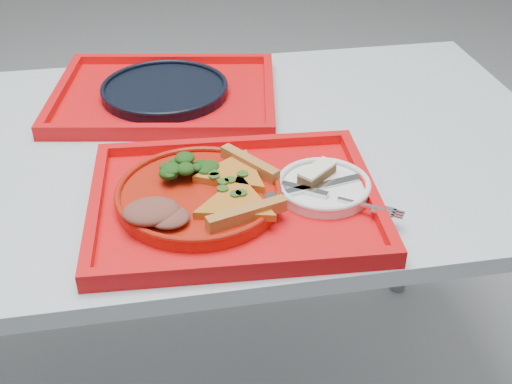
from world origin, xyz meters
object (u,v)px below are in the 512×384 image
(navy_plate, at_px, (165,91))
(dessert_bar, at_px, (317,173))
(dinner_plate, at_px, (199,196))
(tray_main, at_px, (234,204))
(tray_far, at_px, (165,97))

(navy_plate, bearing_deg, dessert_bar, -59.46)
(dinner_plate, height_order, dessert_bar, dessert_bar)
(navy_plate, bearing_deg, tray_main, -77.96)
(tray_main, height_order, dessert_bar, dessert_bar)
(navy_plate, relative_size, dessert_bar, 3.61)
(tray_main, distance_m, navy_plate, 0.41)
(tray_far, distance_m, navy_plate, 0.01)
(tray_main, height_order, navy_plate, navy_plate)
(dinner_plate, bearing_deg, navy_plate, 94.53)
(tray_far, xyz_separation_m, navy_plate, (0.00, 0.00, 0.01))
(dinner_plate, distance_m, dessert_bar, 0.20)
(dinner_plate, relative_size, dessert_bar, 3.61)
(tray_main, relative_size, tray_far, 1.00)
(tray_main, bearing_deg, navy_plate, 105.42)
(dessert_bar, bearing_deg, dinner_plate, 144.10)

